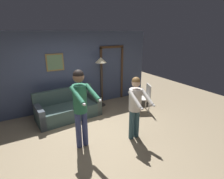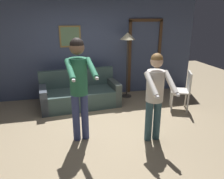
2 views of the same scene
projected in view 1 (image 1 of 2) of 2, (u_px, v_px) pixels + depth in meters
The scene contains 7 objects.
ground_plane at pixel (95, 140), 4.34m from camera, with size 12.00×12.00×0.00m, color tan.
back_wall_assembly at pixel (66, 72), 5.84m from camera, with size 6.40×0.10×2.60m.
couch at pixel (68, 109), 5.45m from camera, with size 1.97×1.02×0.87m.
torchiere_lamp at pixel (101, 64), 5.95m from camera, with size 0.39×0.39×1.75m.
person_standing_left at pixel (80, 102), 3.78m from camera, with size 0.48×0.76×1.83m.
person_standing_right at pixel (135, 103), 4.17m from camera, with size 0.44×0.63×1.59m.
dining_chair_distant at pixel (145, 96), 5.80m from camera, with size 0.55×0.55×0.93m.
Camera 1 is at (-1.45, -3.46, 2.57)m, focal length 28.00 mm.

